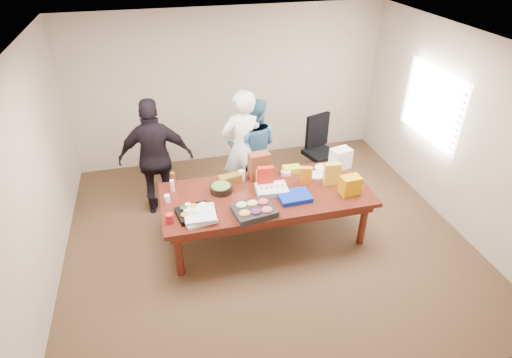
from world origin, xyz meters
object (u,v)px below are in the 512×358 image
object	(u,v)px
conference_table	(266,215)
sheet_cake	(272,189)
salad_bowl	(221,188)
person_center	(243,148)
office_chair	(320,151)
person_right	(253,148)

from	to	relation	value
conference_table	sheet_cake	distance (m)	0.42
salad_bowl	person_center	bearing A→B (deg)	59.73
office_chair	person_center	bearing A→B (deg)	172.98
person_right	sheet_cake	size ratio (longest dim) A/B	3.96
person_center	salad_bowl	world-z (taller)	person_center
conference_table	office_chair	distance (m)	1.85
conference_table	salad_bowl	size ratio (longest dim) A/B	9.30
person_right	office_chair	bearing A→B (deg)	-158.33
person_right	salad_bowl	xyz separation A→B (m)	(-0.68, -0.97, -0.03)
sheet_cake	salad_bowl	world-z (taller)	salad_bowl
conference_table	office_chair	world-z (taller)	office_chair
conference_table	sheet_cake	size ratio (longest dim) A/B	6.72
office_chair	person_right	distance (m)	1.25
conference_table	salad_bowl	bearing A→B (deg)	162.44
salad_bowl	sheet_cake	bearing A→B (deg)	-14.56
conference_table	salad_bowl	world-z (taller)	salad_bowl
office_chair	sheet_cake	bearing A→B (deg)	-151.56
conference_table	person_right	xyz separation A→B (m)	(0.10, 1.15, 0.45)
sheet_cake	salad_bowl	size ratio (longest dim) A/B	1.38
person_center	sheet_cake	xyz separation A→B (m)	(0.16, -1.02, -0.13)
office_chair	sheet_cake	distance (m)	1.80
conference_table	person_right	bearing A→B (deg)	85.25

